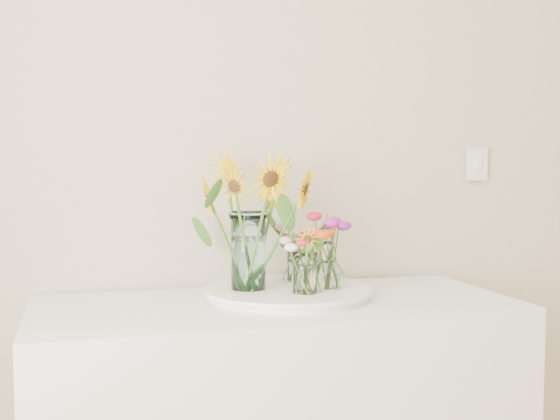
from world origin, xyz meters
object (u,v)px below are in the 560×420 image
Objects in this scene: tray at (288,293)px; small_vase_b at (327,266)px; small_vase_a at (305,273)px; mason_jar at (248,251)px; small_vase_c at (296,266)px.

small_vase_b is (0.11, -0.04, 0.09)m from tray.
small_vase_b is at bearing -17.86° from tray.
mason_jar is at bearing 143.85° from small_vase_a.
small_vase_b is 1.40× the size of small_vase_c.
small_vase_b is at bearing -71.39° from small_vase_c.
small_vase_b reaches higher than small_vase_c.
small_vase_a is at bearing -147.16° from small_vase_b.
small_vase_c is (0.04, 0.21, -0.01)m from small_vase_a.
tray is at bearing -119.07° from small_vase_c.
tray is at bearing 162.14° from small_vase_b.
mason_jar is 0.19m from small_vase_a.
small_vase_b is at bearing -11.19° from mason_jar.
mason_jar is at bearing 175.35° from tray.
small_vase_a is 0.85× the size of small_vase_b.
tray is at bearing 103.36° from small_vase_a.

